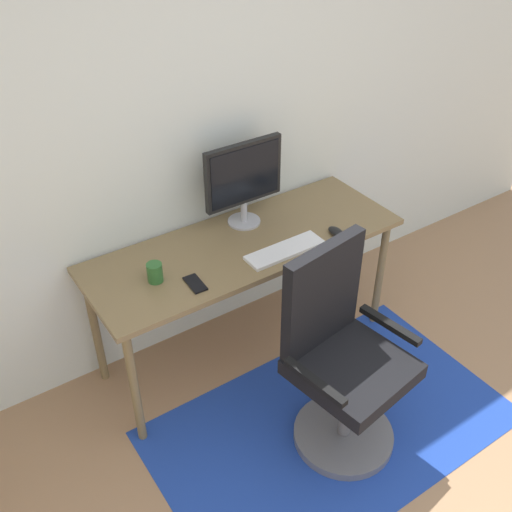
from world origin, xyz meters
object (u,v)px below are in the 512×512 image
object	(u,v)px
keyboard	(285,250)
cell_phone	(195,284)
desk	(245,253)
office_chair	(341,367)
coffee_cup	(155,273)
monitor	(244,177)
computer_mouse	(336,232)

from	to	relation	value
keyboard	cell_phone	size ratio (longest dim) A/B	3.07
desk	cell_phone	bearing A→B (deg)	-157.09
desk	office_chair	size ratio (longest dim) A/B	1.58
coffee_cup	desk	bearing A→B (deg)	3.63
desk	coffee_cup	distance (m)	0.55
monitor	computer_mouse	world-z (taller)	monitor
keyboard	cell_phone	world-z (taller)	keyboard
keyboard	computer_mouse	world-z (taller)	computer_mouse
cell_phone	desk	bearing A→B (deg)	25.62
desk	keyboard	xyz separation A→B (m)	(0.12, -0.19, 0.08)
desk	monitor	xyz separation A→B (m)	(0.10, 0.16, 0.35)
monitor	computer_mouse	size ratio (longest dim) A/B	4.53
desk	keyboard	bearing A→B (deg)	-56.76
keyboard	coffee_cup	xyz separation A→B (m)	(-0.65, 0.15, 0.04)
monitor	cell_phone	xyz separation A→B (m)	(-0.49, -0.33, -0.27)
monitor	coffee_cup	bearing A→B (deg)	-162.61
computer_mouse	office_chair	world-z (taller)	office_chair
monitor	cell_phone	bearing A→B (deg)	-146.18
keyboard	computer_mouse	xyz separation A→B (m)	(0.32, -0.02, 0.01)
desk	monitor	distance (m)	0.40
computer_mouse	coffee_cup	xyz separation A→B (m)	(-0.98, 0.17, 0.03)
coffee_cup	cell_phone	world-z (taller)	coffee_cup
keyboard	cell_phone	bearing A→B (deg)	177.69
cell_phone	keyboard	bearing A→B (deg)	0.41
monitor	cell_phone	size ratio (longest dim) A/B	3.37
monitor	office_chair	world-z (taller)	monitor
desk	computer_mouse	distance (m)	0.50
monitor	computer_mouse	distance (m)	0.57
desk	cell_phone	xyz separation A→B (m)	(-0.39, -0.17, 0.08)
keyboard	coffee_cup	world-z (taller)	coffee_cup
monitor	keyboard	distance (m)	0.44
computer_mouse	office_chair	distance (m)	0.75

